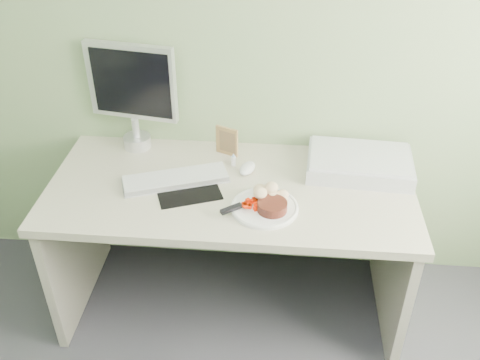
# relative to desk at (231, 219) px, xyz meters

# --- Properties ---
(wall_back) EXTENTS (3.50, 0.00, 3.50)m
(wall_back) POSITION_rel_desk_xyz_m (0.00, 0.38, 0.80)
(wall_back) COLOR gray
(wall_back) RESTS_ON floor
(desk) EXTENTS (1.60, 0.75, 0.73)m
(desk) POSITION_rel_desk_xyz_m (0.00, 0.00, 0.00)
(desk) COLOR beige
(desk) RESTS_ON floor
(plate) EXTENTS (0.28, 0.28, 0.01)m
(plate) POSITION_rel_desk_xyz_m (0.16, -0.15, 0.19)
(plate) COLOR white
(plate) RESTS_ON desk
(steak) EXTENTS (0.14, 0.14, 0.04)m
(steak) POSITION_rel_desk_xyz_m (0.19, -0.18, 0.22)
(steak) COLOR black
(steak) RESTS_ON plate
(potato_pile) EXTENTS (0.14, 0.12, 0.07)m
(potato_pile) POSITION_rel_desk_xyz_m (0.18, -0.09, 0.23)
(potato_pile) COLOR tan
(potato_pile) RESTS_ON plate
(carrot_heap) EXTENTS (0.08, 0.07, 0.04)m
(carrot_heap) POSITION_rel_desk_xyz_m (0.10, -0.16, 0.22)
(carrot_heap) COLOR red
(carrot_heap) RESTS_ON plate
(steak_knife) EXTENTS (0.21, 0.17, 0.02)m
(steak_knife) POSITION_rel_desk_xyz_m (0.06, -0.17, 0.21)
(steak_knife) COLOR silver
(steak_knife) RESTS_ON plate
(mousepad) EXTENTS (0.33, 0.31, 0.00)m
(mousepad) POSITION_rel_desk_xyz_m (-0.18, -0.04, 0.18)
(mousepad) COLOR black
(mousepad) RESTS_ON desk
(keyboard) EXTENTS (0.47, 0.28, 0.02)m
(keyboard) POSITION_rel_desk_xyz_m (-0.24, 0.01, 0.20)
(keyboard) COLOR white
(keyboard) RESTS_ON desk
(computer_mouse) EXTENTS (0.09, 0.13, 0.04)m
(computer_mouse) POSITION_rel_desk_xyz_m (0.07, 0.12, 0.20)
(computer_mouse) COLOR white
(computer_mouse) RESTS_ON desk
(photo_frame) EXTENTS (0.11, 0.06, 0.14)m
(photo_frame) POSITION_rel_desk_xyz_m (-0.04, 0.26, 0.25)
(photo_frame) COLOR #A4794C
(photo_frame) RESTS_ON desk
(eyedrop_bottle) EXTENTS (0.02, 0.02, 0.06)m
(eyedrop_bottle) POSITION_rel_desk_xyz_m (-0.00, 0.17, 0.21)
(eyedrop_bottle) COLOR white
(eyedrop_bottle) RESTS_ON desk
(scanner) EXTENTS (0.49, 0.34, 0.07)m
(scanner) POSITION_rel_desk_xyz_m (0.57, 0.17, 0.22)
(scanner) COLOR silver
(scanner) RESTS_ON desk
(monitor) EXTENTS (0.43, 0.14, 0.51)m
(monitor) POSITION_rel_desk_xyz_m (-0.48, 0.31, 0.47)
(monitor) COLOR silver
(monitor) RESTS_ON desk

